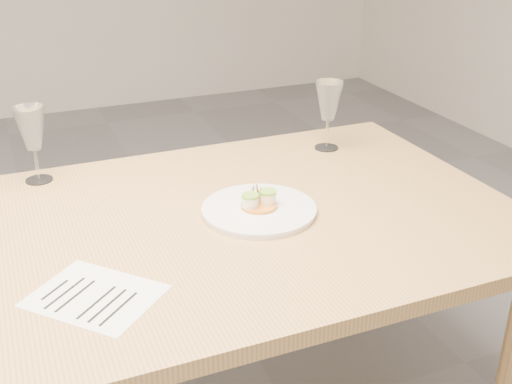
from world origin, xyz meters
name	(u,v)px	position (x,y,z in m)	size (l,w,h in m)	color
dining_table	(44,276)	(0.00, 0.00, 0.68)	(2.40, 1.00, 0.75)	tan
dinner_plate	(259,209)	(0.54, -0.01, 0.76)	(0.30, 0.30, 0.08)	white
recipe_sheet	(95,296)	(0.09, -0.23, 0.75)	(0.31, 0.31, 0.00)	white
wine_glass_1	(31,130)	(0.04, 0.42, 0.90)	(0.09, 0.09, 0.22)	white
wine_glass_2	(329,102)	(0.92, 0.33, 0.90)	(0.09, 0.09, 0.22)	white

